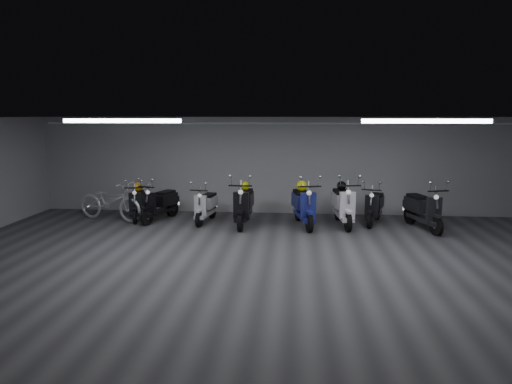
# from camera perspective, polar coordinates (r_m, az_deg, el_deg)

# --- Properties ---
(floor) EXTENTS (14.00, 10.00, 0.01)m
(floor) POSITION_cam_1_polar(r_m,az_deg,el_deg) (8.47, 1.24, -9.98)
(floor) COLOR #38393B
(floor) RESTS_ON ground
(ceiling) EXTENTS (14.00, 10.00, 0.01)m
(ceiling) POSITION_cam_1_polar(r_m,az_deg,el_deg) (7.97, 1.31, 9.39)
(ceiling) COLOR gray
(ceiling) RESTS_ON ground
(back_wall) EXTENTS (14.00, 0.01, 2.80)m
(back_wall) POSITION_cam_1_polar(r_m,az_deg,el_deg) (13.05, 2.69, 3.35)
(back_wall) COLOR #9B9B9E
(back_wall) RESTS_ON ground
(front_wall) EXTENTS (14.00, 0.01, 2.80)m
(front_wall) POSITION_cam_1_polar(r_m,az_deg,el_deg) (3.33, -4.51, -16.23)
(front_wall) COLOR #9B9B9E
(front_wall) RESTS_ON ground
(fluor_strip_left) EXTENTS (2.40, 0.18, 0.08)m
(fluor_strip_left) POSITION_cam_1_polar(r_m,az_deg,el_deg) (9.62, -16.64, 8.67)
(fluor_strip_left) COLOR white
(fluor_strip_left) RESTS_ON ceiling
(fluor_strip_right) EXTENTS (2.40, 0.18, 0.08)m
(fluor_strip_right) POSITION_cam_1_polar(r_m,az_deg,el_deg) (9.30, 20.73, 8.42)
(fluor_strip_right) COLOR white
(fluor_strip_right) RESTS_ON ceiling
(conduit) EXTENTS (13.60, 0.05, 0.05)m
(conduit) POSITION_cam_1_polar(r_m,az_deg,el_deg) (12.89, 2.72, 8.71)
(conduit) COLOR white
(conduit) RESTS_ON back_wall
(scooter_0) EXTENTS (0.87, 1.68, 1.20)m
(scooter_0) POSITION_cam_1_polar(r_m,az_deg,el_deg) (12.79, -14.87, -0.74)
(scooter_0) COLOR black
(scooter_0) RESTS_ON floor
(scooter_1) EXTENTS (1.11, 1.78, 1.26)m
(scooter_1) POSITION_cam_1_polar(r_m,az_deg,el_deg) (12.44, -12.15, -0.76)
(scooter_1) COLOR black
(scooter_1) RESTS_ON floor
(scooter_2) EXTENTS (0.75, 1.65, 1.18)m
(scooter_2) POSITION_cam_1_polar(r_m,az_deg,el_deg) (12.07, -6.40, -1.11)
(scooter_2) COLOR silver
(scooter_2) RESTS_ON floor
(scooter_3) EXTENTS (0.69, 1.93, 1.43)m
(scooter_3) POSITION_cam_1_polar(r_m,az_deg,el_deg) (11.63, -1.56, -0.85)
(scooter_3) COLOR black
(scooter_3) RESTS_ON floor
(scooter_4) EXTENTS (1.02, 2.00, 1.42)m
(scooter_4) POSITION_cam_1_polar(r_m,az_deg,el_deg) (11.61, 6.09, -0.94)
(scooter_4) COLOR navy
(scooter_4) RESTS_ON floor
(scooter_6) EXTENTS (0.84, 1.98, 1.43)m
(scooter_6) POSITION_cam_1_polar(r_m,az_deg,el_deg) (11.83, 11.03, -0.84)
(scooter_6) COLOR white
(scooter_6) RESTS_ON floor
(scooter_8) EXTENTS (1.07, 1.74, 1.23)m
(scooter_8) POSITION_cam_1_polar(r_m,az_deg,el_deg) (12.23, 14.84, -1.12)
(scooter_8) COLOR black
(scooter_8) RESTS_ON floor
(scooter_9) EXTENTS (1.07, 1.90, 1.34)m
(scooter_9) POSITION_cam_1_polar(r_m,az_deg,el_deg) (11.99, 20.52, -1.36)
(scooter_9) COLOR black
(scooter_9) RESTS_ON floor
(bicycle) EXTENTS (2.13, 1.29, 1.30)m
(bicycle) POSITION_cam_1_polar(r_m,az_deg,el_deg) (12.86, -18.09, -0.59)
(bicycle) COLOR white
(bicycle) RESTS_ON floor
(helmet_0) EXTENTS (0.28, 0.28, 0.28)m
(helmet_0) POSITION_cam_1_polar(r_m,az_deg,el_deg) (11.81, 5.83, 0.78)
(helmet_0) COLOR #F4F70E
(helmet_0) RESTS_ON scooter_4
(helmet_1) EXTENTS (0.26, 0.26, 0.26)m
(helmet_1) POSITION_cam_1_polar(r_m,az_deg,el_deg) (12.96, -14.80, 0.63)
(helmet_1) COLOR orange
(helmet_1) RESTS_ON scooter_0
(helmet_2) EXTENTS (0.25, 0.25, 0.25)m
(helmet_2) POSITION_cam_1_polar(r_m,az_deg,el_deg) (12.04, 10.82, 0.78)
(helmet_2) COLOR black
(helmet_2) RESTS_ON scooter_6
(helmet_3) EXTENTS (0.24, 0.24, 0.24)m
(helmet_3) POSITION_cam_1_polar(r_m,az_deg,el_deg) (11.84, -1.38, 0.76)
(helmet_3) COLOR #D3D80C
(helmet_3) RESTS_ON scooter_3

